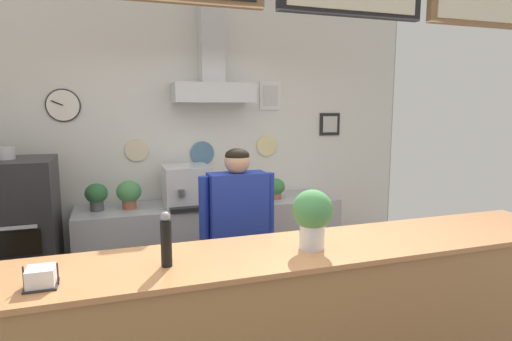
% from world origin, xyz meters
% --- Properties ---
extents(back_wall_assembly, '(4.89, 2.26, 3.09)m').
position_xyz_m(back_wall_assembly, '(0.01, 2.04, 1.66)').
color(back_wall_assembly, '#9E9E99').
rests_on(back_wall_assembly, ground_plane).
extents(service_counter, '(4.04, 0.66, 1.09)m').
position_xyz_m(service_counter, '(0.00, -0.24, 0.55)').
color(service_counter, '#B77F4C').
rests_on(service_counter, ground_plane).
extents(back_prep_counter, '(2.68, 0.64, 0.93)m').
position_xyz_m(back_prep_counter, '(0.03, 1.80, 0.46)').
color(back_prep_counter, '#A3A5AD').
rests_on(back_prep_counter, ground_plane).
extents(pizza_oven, '(0.71, 0.72, 1.58)m').
position_xyz_m(pizza_oven, '(-1.76, 1.55, 0.74)').
color(pizza_oven, '#232326').
rests_on(pizza_oven, ground_plane).
extents(shop_worker, '(0.61, 0.22, 1.60)m').
position_xyz_m(shop_worker, '(-0.02, 0.71, 0.86)').
color(shop_worker, '#232328').
rests_on(shop_worker, ground_plane).
extents(espresso_machine, '(0.45, 0.55, 0.40)m').
position_xyz_m(espresso_machine, '(-0.24, 1.77, 1.13)').
color(espresso_machine, silver).
rests_on(espresso_machine, back_prep_counter).
extents(potted_oregano, '(0.20, 0.20, 0.22)m').
position_xyz_m(potted_oregano, '(0.72, 1.77, 1.05)').
color(potted_oregano, '#9E563D').
rests_on(potted_oregano, back_prep_counter).
extents(potted_basil, '(0.15, 0.15, 0.20)m').
position_xyz_m(potted_basil, '(0.24, 1.82, 1.04)').
color(potted_basil, beige).
rests_on(potted_basil, back_prep_counter).
extents(potted_rosemary, '(0.24, 0.24, 0.27)m').
position_xyz_m(potted_rosemary, '(-0.79, 1.81, 1.09)').
color(potted_rosemary, '#9E563D').
rests_on(potted_rosemary, back_prep_counter).
extents(potted_thyme, '(0.21, 0.21, 0.26)m').
position_xyz_m(potted_thyme, '(-1.09, 1.82, 1.08)').
color(potted_thyme, '#4C4C51').
rests_on(potted_thyme, back_prep_counter).
extents(napkin_holder, '(0.15, 0.14, 0.11)m').
position_xyz_m(napkin_holder, '(-1.28, -0.35, 1.13)').
color(napkin_holder, '#262628').
rests_on(napkin_holder, service_counter).
extents(basil_vase, '(0.23, 0.23, 0.35)m').
position_xyz_m(basil_vase, '(0.14, -0.27, 1.29)').
color(basil_vase, silver).
rests_on(basil_vase, service_counter).
extents(pepper_grinder, '(0.06, 0.06, 0.29)m').
position_xyz_m(pepper_grinder, '(-0.70, -0.28, 1.24)').
color(pepper_grinder, black).
rests_on(pepper_grinder, service_counter).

